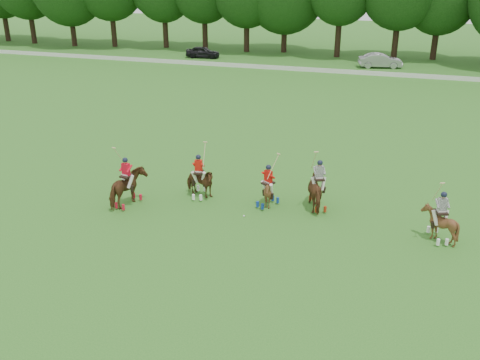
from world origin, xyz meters
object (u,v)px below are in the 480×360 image
(polo_red_a, at_px, (128,188))
(polo_red_c, at_px, (268,192))
(car_left, at_px, (203,52))
(polo_stripe_a, at_px, (318,191))
(car_mid, at_px, (380,61))
(polo_stripe_b, at_px, (439,223))
(polo_ball, at_px, (244,216))
(polo_red_b, at_px, (199,182))

(polo_red_a, bearing_deg, polo_red_c, 16.24)
(car_left, bearing_deg, polo_stripe_a, -155.98)
(car_mid, bearing_deg, polo_red_c, 162.83)
(polo_stripe_a, height_order, polo_stripe_b, polo_stripe_a)
(polo_red_c, bearing_deg, polo_stripe_b, -8.00)
(car_left, height_order, polo_ball, car_left)
(polo_red_c, xyz_separation_m, polo_ball, (-0.77, -1.44, -0.72))
(polo_red_a, bearing_deg, car_mid, 76.75)
(car_mid, distance_m, polo_red_b, 38.35)
(polo_red_b, distance_m, polo_stripe_b, 11.42)
(polo_red_b, bearing_deg, polo_stripe_b, -5.86)
(polo_red_a, bearing_deg, polo_red_b, 33.92)
(car_mid, bearing_deg, polo_red_b, 157.48)
(polo_stripe_a, bearing_deg, car_left, 118.47)
(car_left, relative_size, polo_stripe_b, 1.44)
(polo_stripe_b, bearing_deg, polo_red_a, -176.78)
(polo_stripe_a, bearing_deg, polo_red_c, -166.19)
(polo_red_b, xyz_separation_m, polo_stripe_b, (11.36, -1.17, 0.00))
(car_mid, relative_size, polo_ball, 51.59)
(polo_red_c, bearing_deg, polo_ball, -118.25)
(car_mid, xyz_separation_m, polo_red_a, (-9.37, -39.77, 0.15))
(car_mid, bearing_deg, polo_stripe_a, 166.34)
(polo_red_c, distance_m, polo_stripe_a, 2.41)
(polo_stripe_a, xyz_separation_m, polo_stripe_b, (5.44, -1.67, -0.09))
(car_mid, relative_size, polo_stripe_a, 1.55)
(polo_red_a, height_order, polo_ball, polo_red_a)
(polo_red_a, bearing_deg, polo_stripe_b, 3.22)
(car_left, height_order, polo_red_c, polo_red_c)
(car_mid, height_order, polo_red_c, polo_red_c)
(polo_red_b, distance_m, polo_ball, 3.28)
(polo_red_a, height_order, polo_stripe_b, polo_red_a)
(polo_red_c, xyz_separation_m, polo_stripe_a, (2.33, 0.57, 0.14))
(car_left, distance_m, polo_red_b, 40.42)
(polo_red_a, height_order, polo_red_b, polo_red_a)
(car_left, bearing_deg, polo_red_c, -159.16)
(polo_ball, bearing_deg, polo_stripe_b, 2.29)
(polo_stripe_b, bearing_deg, polo_red_c, 172.00)
(car_mid, xyz_separation_m, polo_stripe_a, (-0.52, -37.30, 0.14))
(car_left, distance_m, car_mid, 20.74)
(polo_stripe_a, bearing_deg, polo_stripe_b, -17.03)
(car_mid, height_order, polo_stripe_a, polo_stripe_a)
(polo_stripe_a, distance_m, polo_ball, 3.80)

